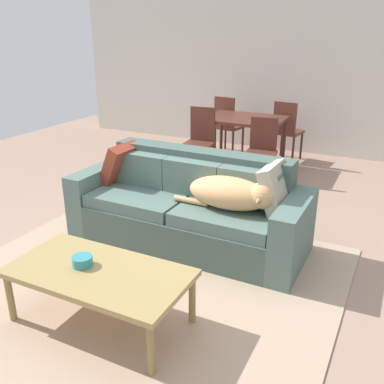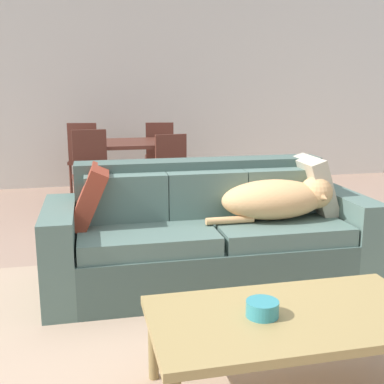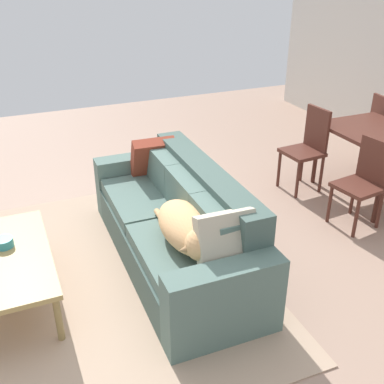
# 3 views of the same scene
# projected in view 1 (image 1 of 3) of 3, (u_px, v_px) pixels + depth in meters

# --- Properties ---
(ground_plane) EXTENTS (10.00, 10.00, 0.00)m
(ground_plane) POSITION_uv_depth(u_px,v_px,m) (178.00, 249.00, 4.09)
(ground_plane) COLOR #A1816D
(back_partition) EXTENTS (8.00, 0.12, 2.70)m
(back_partition) POSITION_uv_depth(u_px,v_px,m) (292.00, 69.00, 6.94)
(back_partition) COLOR silver
(back_partition) RESTS_ON ground
(area_rug) EXTENTS (3.14, 2.85, 0.01)m
(area_rug) POSITION_uv_depth(u_px,v_px,m) (143.00, 282.00, 3.54)
(area_rug) COLOR tan
(area_rug) RESTS_ON ground
(couch) EXTENTS (2.29, 0.89, 0.87)m
(couch) POSITION_uv_depth(u_px,v_px,m) (189.00, 209.00, 4.13)
(couch) COLOR #425851
(couch) RESTS_ON ground
(dog_on_left_cushion) EXTENTS (0.95, 0.39, 0.30)m
(dog_on_left_cushion) POSITION_uv_depth(u_px,v_px,m) (233.00, 193.00, 3.74)
(dog_on_left_cushion) COLOR tan
(dog_on_left_cushion) RESTS_ON couch
(throw_pillow_by_left_arm) EXTENTS (0.30, 0.44, 0.43)m
(throw_pillow_by_left_arm) POSITION_uv_depth(u_px,v_px,m) (120.00, 164.00, 4.42)
(throw_pillow_by_left_arm) COLOR maroon
(throw_pillow_by_left_arm) RESTS_ON couch
(throw_pillow_by_right_arm) EXTENTS (0.27, 0.44, 0.45)m
(throw_pillow_by_right_arm) POSITION_uv_depth(u_px,v_px,m) (276.00, 189.00, 3.71)
(throw_pillow_by_right_arm) COLOR #B4AA91
(throw_pillow_by_right_arm) RESTS_ON couch
(coffee_table) EXTENTS (1.26, 0.66, 0.43)m
(coffee_table) POSITION_uv_depth(u_px,v_px,m) (99.00, 276.00, 2.94)
(coffee_table) COLOR #A48951
(coffee_table) RESTS_ON ground
(bowl_on_coffee_table) EXTENTS (0.14, 0.14, 0.07)m
(bowl_on_coffee_table) POSITION_uv_depth(u_px,v_px,m) (82.00, 261.00, 2.97)
(bowl_on_coffee_table) COLOR teal
(bowl_on_coffee_table) RESTS_ON coffee_table
(dining_table) EXTENTS (1.13, 0.87, 0.76)m
(dining_table) POSITION_uv_depth(u_px,v_px,m) (244.00, 123.00, 6.22)
(dining_table) COLOR #542920
(dining_table) RESTS_ON ground
(dining_chair_near_left) EXTENTS (0.43, 0.43, 0.95)m
(dining_chair_near_left) POSITION_uv_depth(u_px,v_px,m) (200.00, 139.00, 5.97)
(dining_chair_near_left) COLOR #542920
(dining_chair_near_left) RESTS_ON ground
(dining_chair_near_right) EXTENTS (0.45, 0.45, 0.88)m
(dining_chair_near_right) POSITION_uv_depth(u_px,v_px,m) (262.00, 148.00, 5.64)
(dining_chair_near_right) COLOR #542920
(dining_chair_near_right) RESTS_ON ground
(dining_chair_far_left) EXTENTS (0.45, 0.45, 0.95)m
(dining_chair_far_left) POSITION_uv_depth(u_px,v_px,m) (227.00, 123.00, 6.99)
(dining_chair_far_left) COLOR #542920
(dining_chair_far_left) RESTS_ON ground
(dining_chair_far_right) EXTENTS (0.45, 0.45, 0.94)m
(dining_chair_far_right) POSITION_uv_depth(u_px,v_px,m) (287.00, 129.00, 6.59)
(dining_chair_far_right) COLOR #542920
(dining_chair_far_right) RESTS_ON ground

